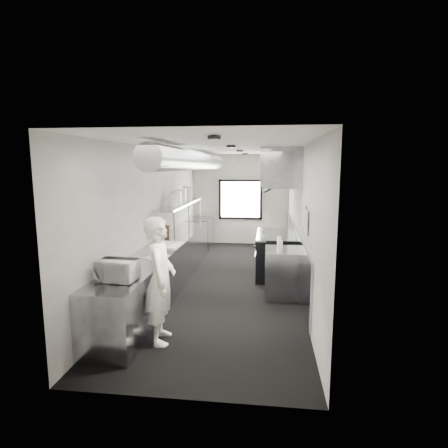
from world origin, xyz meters
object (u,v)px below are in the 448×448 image
(microwave, at_px, (117,270))
(plate_stack_d, at_px, (187,193))
(deli_tub_a, at_px, (119,267))
(squeeze_bottle_a, at_px, (279,247))
(line_cook, at_px, (160,280))
(squeeze_bottle_c, at_px, (281,244))
(deli_tub_b, at_px, (124,265))
(bottle_station, at_px, (282,273))
(small_plate, at_px, (154,255))
(plate_stack_a, at_px, (173,200))
(knife_block, at_px, (168,231))
(exhaust_hood, at_px, (280,168))
(plate_stack_c, at_px, (181,196))
(squeeze_bottle_b, at_px, (279,245))
(pass_shelf, at_px, (181,205))
(far_work_table, at_px, (200,233))
(range, at_px, (275,254))
(squeeze_bottle_d, at_px, (279,243))
(cutting_board, at_px, (168,245))
(plate_stack_b, at_px, (176,198))
(squeeze_bottle_e, at_px, (279,241))
(prep_counter, at_px, (166,266))

(microwave, relative_size, plate_stack_d, 1.34)
(deli_tub_a, relative_size, squeeze_bottle_a, 0.74)
(line_cook, xyz_separation_m, deli_tub_a, (-0.73, 0.31, 0.07))
(squeeze_bottle_c, bearing_deg, deli_tub_b, -145.69)
(bottle_station, distance_m, deli_tub_b, 2.95)
(line_cook, relative_size, microwave, 3.69)
(small_plate, relative_size, plate_stack_a, 0.67)
(knife_block, bearing_deg, line_cook, -83.02)
(exhaust_hood, relative_size, plate_stack_c, 6.97)
(squeeze_bottle_b, height_order, squeeze_bottle_c, squeeze_bottle_b)
(squeeze_bottle_c, bearing_deg, plate_stack_d, 133.35)
(line_cook, relative_size, deli_tub_a, 12.21)
(pass_shelf, xyz_separation_m, knife_block, (-0.14, -0.68, -0.52))
(knife_block, distance_m, squeeze_bottle_a, 2.72)
(far_work_table, xyz_separation_m, deli_tub_a, (-0.18, -5.61, 0.50))
(range, bearing_deg, squeeze_bottle_b, -88.80)
(pass_shelf, xyz_separation_m, squeeze_bottle_d, (2.27, -1.56, -0.54))
(line_cook, xyz_separation_m, squeeze_bottle_b, (1.67, 1.89, 0.12))
(cutting_board, height_order, squeeze_bottle_b, squeeze_bottle_b)
(pass_shelf, bearing_deg, cutting_board, -85.85)
(plate_stack_b, height_order, plate_stack_c, plate_stack_c)
(squeeze_bottle_d, xyz_separation_m, squeeze_bottle_e, (0.01, 0.11, -0.00))
(microwave, bearing_deg, squeeze_bottle_c, 49.72)
(deli_tub_b, bearing_deg, line_cook, -32.10)
(range, height_order, small_plate, range)
(plate_stack_c, distance_m, squeeze_bottle_b, 3.16)
(range, height_order, squeeze_bottle_b, squeeze_bottle_b)
(bottle_station, xyz_separation_m, small_plate, (-2.24, -0.75, 0.46))
(line_cook, xyz_separation_m, plate_stack_d, (-0.61, 4.54, 0.87))
(plate_stack_c, bearing_deg, line_cook, -81.05)
(cutting_board, bearing_deg, plate_stack_c, 94.59)
(microwave, bearing_deg, squeeze_bottle_a, 45.71)
(plate_stack_d, relative_size, squeeze_bottle_e, 1.83)
(squeeze_bottle_e, bearing_deg, bottle_station, -75.78)
(plate_stack_a, height_order, plate_stack_b, plate_stack_b)
(deli_tub_b, xyz_separation_m, plate_stack_c, (0.07, 3.51, 0.77))
(plate_stack_b, bearing_deg, squeeze_bottle_b, -32.47)
(plate_stack_a, relative_size, squeeze_bottle_e, 1.28)
(bottle_station, height_order, squeeze_bottle_c, squeeze_bottle_c)
(plate_stack_a, bearing_deg, pass_shelf, 88.08)
(exhaust_hood, distance_m, knife_block, 2.81)
(exhaust_hood, height_order, deli_tub_b, exhaust_hood)
(squeeze_bottle_c, bearing_deg, squeeze_bottle_b, -104.95)
(cutting_board, xyz_separation_m, plate_stack_d, (-0.14, 2.42, 0.84))
(line_cook, relative_size, squeeze_bottle_c, 10.35)
(pass_shelf, relative_size, plate_stack_d, 8.39)
(plate_stack_d, bearing_deg, range, -26.43)
(prep_counter, distance_m, plate_stack_a, 1.52)
(far_work_table, relative_size, small_plate, 7.14)
(squeeze_bottle_e, bearing_deg, microwave, -132.63)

